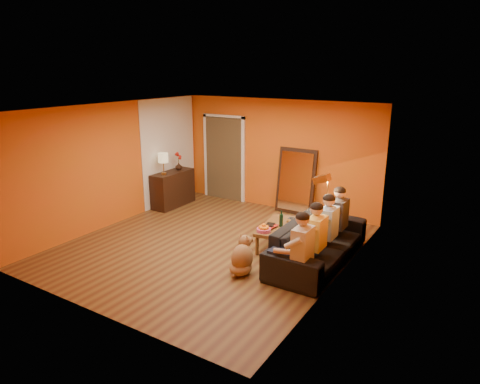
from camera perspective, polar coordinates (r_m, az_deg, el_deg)
The scene contains 27 objects.
room_shell at distance 8.16m, azimuth -2.57°, elevation 2.17°, with size 5.00×5.50×2.60m.
white_accent at distance 10.72m, azimuth -9.43°, elevation 5.39°, with size 0.02×1.90×2.58m, color white.
doorway_recess at distance 11.02m, azimuth -1.79°, elevation 4.57°, with size 1.06×0.30×2.10m, color #3F2D19.
door_jamb_left at distance 11.25m, azimuth -4.56°, elevation 4.77°, with size 0.08×0.06×2.20m, color white.
door_jamb_right at distance 10.62m, azimuth 0.42°, elevation 4.13°, with size 0.08×0.06×2.20m, color white.
door_header at distance 10.75m, azimuth -2.20°, elevation 10.05°, with size 1.22×0.06×0.08m, color white.
mirror_frame at distance 9.95m, azimuth 7.47°, elevation 1.43°, with size 0.92×0.06×1.52m, color black.
mirror_glass at distance 9.91m, azimuth 7.38°, elevation 1.38°, with size 0.78×0.02×1.36m, color white.
sideboard at distance 10.62m, azimuth -8.92°, elevation 0.45°, with size 0.44×1.18×0.85m, color black.
table_lamp at distance 10.23m, azimuth -10.18°, elevation 3.72°, with size 0.24×0.24×0.51m, color beige, non-canonical shape.
sofa at distance 7.62m, azimuth 10.41°, elevation -6.55°, with size 0.98×2.50×0.73m, color black.
coffee_table at distance 8.22m, azimuth 5.29°, elevation -5.78°, with size 0.62×1.22×0.42m, color brown, non-canonical shape.
floor_lamp at distance 7.89m, azimuth 11.43°, elevation -3.04°, with size 0.30×0.24×1.44m, color #B47F34, non-canonical shape.
dog at distance 7.09m, azimuth 0.31°, elevation -8.41°, with size 0.36×0.55×0.65m, color #A8824C, non-canonical shape.
person_far_left at distance 6.63m, azimuth 8.33°, elevation -7.73°, with size 0.70×0.44×1.22m, color beige, non-canonical shape.
person_mid_left at distance 7.10m, azimuth 10.13°, elevation -6.15°, with size 0.70×0.44×1.22m, color #F8CB52, non-canonical shape.
person_mid_right at distance 7.58m, azimuth 11.70°, elevation -4.76°, with size 0.70×0.44×1.22m, color #95B4E7, non-canonical shape.
person_far_right at distance 8.07m, azimuth 13.07°, elevation -3.54°, with size 0.70×0.44×1.22m, color #302F34, non-canonical shape.
fruit_bowl at distance 7.78m, azimuth 3.19°, elevation -4.74°, with size 0.26×0.26×0.16m, color #C94778, non-canonical shape.
wine_bottle at distance 8.02m, azimuth 5.51°, elevation -3.55°, with size 0.07×0.07×0.31m, color black.
tumbler at distance 8.18m, azimuth 6.47°, elevation -4.01°, with size 0.10×0.10×0.09m, color #B27F3F.
laptop at distance 8.36m, azimuth 7.51°, elevation -3.81°, with size 0.36×0.23×0.03m, color black.
book_lower at distance 8.05m, azimuth 3.54°, elevation -4.55°, with size 0.16×0.22×0.02m, color black.
book_mid at distance 8.04m, azimuth 3.64°, elevation -4.40°, with size 0.18×0.25×0.02m, color #AB1C13.
book_upper at distance 8.03m, azimuth 3.51°, elevation -4.31°, with size 0.15×0.21×0.02m, color black.
vase at distance 10.67m, azimuth -8.17°, elevation 3.41°, with size 0.17×0.17×0.18m, color black.
flowers at distance 10.62m, azimuth -8.23°, elevation 4.76°, with size 0.17×0.17×0.45m, color #AB1C13, non-canonical shape.
Camera 1 is at (4.48, -6.15, 3.29)m, focal length 32.00 mm.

